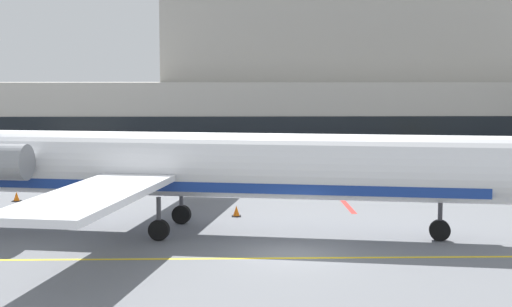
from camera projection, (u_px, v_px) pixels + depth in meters
The scene contains 6 objects.
ground at pixel (292, 255), 30.12m from camera, with size 120.00×120.00×0.11m.
terminal_building at pixel (346, 80), 75.51m from camera, with size 75.92×11.30×17.86m.
regional_jet at pixel (187, 165), 34.03m from camera, with size 33.48×24.56×8.97m.
fuel_tank at pixel (21, 151), 56.58m from camera, with size 8.19×3.47×2.76m.
safety_cone_bravo at pixel (17, 197), 42.93m from camera, with size 0.47×0.47×0.55m.
safety_cone_charlie at pixel (236, 212), 38.23m from camera, with size 0.47×0.47×0.55m.
Camera 1 is at (-2.26, -29.52, 6.95)m, focal length 53.07 mm.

